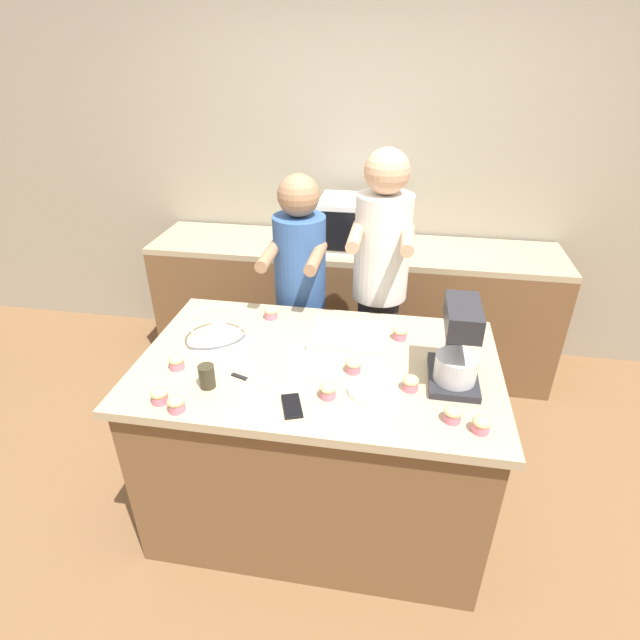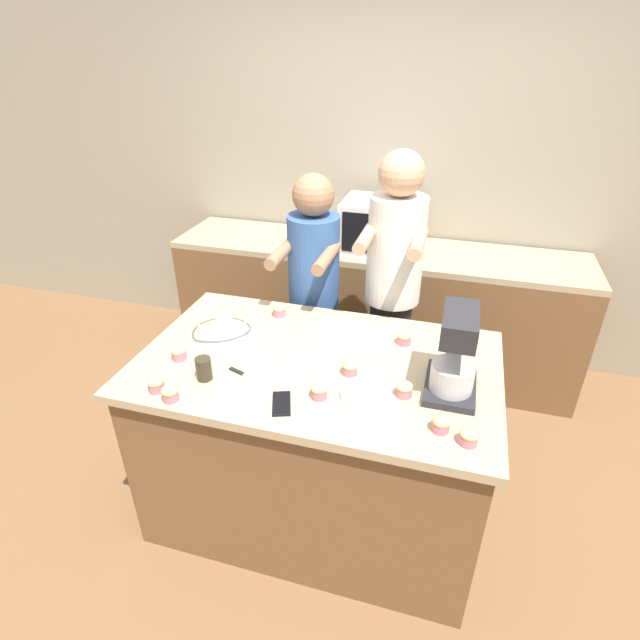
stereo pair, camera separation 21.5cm
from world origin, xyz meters
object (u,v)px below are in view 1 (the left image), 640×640
Objects in this scene: stand_mixer at (457,348)px; cupcake_7 at (176,404)px; knife at (250,381)px; cupcake_5 at (411,383)px; person_right at (379,296)px; cupcake_0 at (176,362)px; mixing_bowl at (219,330)px; small_plate at (373,390)px; cupcake_3 at (328,390)px; cupcake_6 at (481,424)px; cupcake_8 at (159,396)px; baking_tray at (349,335)px; cell_phone at (292,406)px; cupcake_4 at (353,365)px; drinking_glass at (207,376)px; person_left at (300,302)px; cupcake_2 at (400,333)px; microwave_oven at (357,223)px; cupcake_1 at (453,414)px; cupcake_9 at (271,312)px.

stand_mixer is 5.32× the size of cupcake_7.
cupcake_5 is at bearing 4.88° from knife.
cupcake_0 is at bearing -134.44° from person_right.
mixing_bowl is 0.90m from cupcake_5.
small_plate is at bearing 18.35° from cupcake_7.
cupcake_3 is at bearing 17.86° from cupcake_7.
knife is 0.92m from cupcake_6.
stand_mixer reaches higher than cupcake_8.
cell_phone is (-0.16, -0.54, -0.01)m from baking_tray.
stand_mixer reaches higher than cell_phone.
cupcake_4 is at bearing 160.54° from cupcake_5.
cupcake_0 is (-0.18, 0.10, -0.02)m from drinking_glass.
cell_phone is at bearing 178.42° from cupcake_6.
person_right is 25.37× the size of cupcake_0.
cupcake_4 is at bearing -62.46° from person_left.
cell_phone is 0.52m from cupcake_8.
cupcake_5 and cupcake_8 have the same top height.
person_right reaches higher than cupcake_7.
cupcake_2 is 1.00× the size of cupcake_7.
cupcake_3 is (0.56, -0.31, -0.04)m from mixing_bowl.
microwave_oven is (0.49, 1.35, 0.10)m from mixing_bowl.
mixing_bowl is at bearing 159.77° from cupcake_6.
cupcake_4 is (0.08, 0.19, 0.00)m from cupcake_3.
baking_tray is 0.69m from cupcake_1.
cupcake_9 is at bearing -147.77° from person_right.
person_left reaches higher than mixing_bowl.
person_left is 0.57m from baking_tray.
baking_tray is at bearing 42.10° from drinking_glass.
cupcake_6 is (0.40, -0.17, 0.02)m from small_plate.
microwave_oven is 2.32× the size of knife.
cupcake_5 is at bearing -77.64° from person_right.
small_plate is at bearing 26.25° from cell_phone.
microwave_oven reaches higher than knife.
cupcake_5 is (0.15, 0.04, 0.02)m from small_plate.
cell_phone is at bearing -92.12° from microwave_oven.
person_right is (0.44, 0.00, 0.08)m from person_left.
cupcake_9 reaches higher than small_plate.
drinking_glass is 0.61m from cupcake_9.
drinking_glass is at bearing 168.85° from cell_phone.
cupcake_2 is (0.13, -0.42, 0.02)m from person_right.
person_right reaches higher than knife.
cupcake_1 is at bearing -7.58° from cupcake_3.
cupcake_9 is (-0.70, 0.48, 0.00)m from cupcake_5.
small_plate is at bearing 6.48° from drinking_glass.
microwave_oven is at bearing 98.39° from small_plate.
small_plate is at bearing -61.02° from person_left.
baking_tray is at bearing 14.05° from mixing_bowl.
baking_tray is (-0.11, -0.46, 0.01)m from person_right.
person_right is 1.13m from drinking_glass.
cupcake_2 is at bearing 127.43° from stand_mixer.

